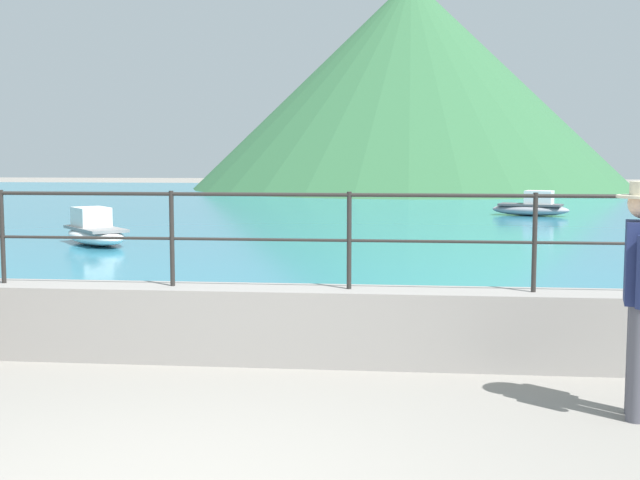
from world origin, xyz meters
TOP-DOWN VIEW (x-y plane):
  - promenade_wall at (0.00, 3.20)m, footprint 20.00×0.56m
  - railing at (0.00, 3.20)m, footprint 18.44×0.04m
  - lake_water at (0.00, 25.84)m, footprint 64.00×44.32m
  - hill_main at (1.30, 41.66)m, footprint 23.31×23.31m
  - hill_secondary at (0.42, 44.21)m, footprint 19.73×19.73m
  - person_walking at (3.07, 1.78)m, footprint 0.38×0.56m
  - boat_1 at (-5.12, 12.39)m, footprint 2.17×2.34m
  - boat_2 at (5.05, 21.57)m, footprint 2.47×1.58m

SIDE VIEW (x-z plane):
  - lake_water at x=0.00m, z-range 0.00..0.06m
  - boat_1 at x=-5.12m, z-range -0.05..0.71m
  - boat_2 at x=5.05m, z-range -0.05..0.71m
  - promenade_wall at x=0.00m, z-range 0.00..0.70m
  - person_walking at x=3.07m, z-range 0.10..1.85m
  - railing at x=0.00m, z-range 0.87..1.77m
  - hill_secondary at x=0.42m, z-range 0.00..6.39m
  - hill_main at x=1.30m, z-range 0.00..11.17m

